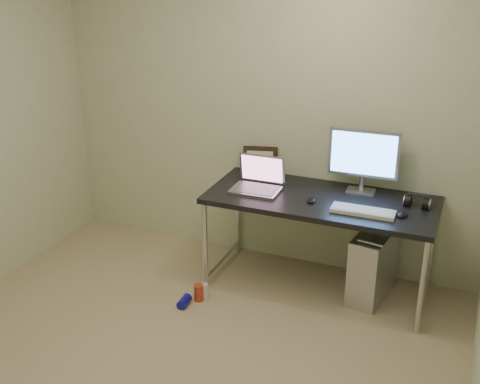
# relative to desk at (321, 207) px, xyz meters

# --- Properties ---
(floor) EXTENTS (3.50, 3.50, 0.00)m
(floor) POSITION_rel_desk_xyz_m (-0.58, -1.38, -0.67)
(floor) COLOR tan
(floor) RESTS_ON ground
(wall_back) EXTENTS (3.50, 0.02, 2.50)m
(wall_back) POSITION_rel_desk_xyz_m (-0.58, 0.37, 0.58)
(wall_back) COLOR beige
(wall_back) RESTS_ON ground
(desk) EXTENTS (1.67, 0.73, 0.75)m
(desk) POSITION_rel_desk_xyz_m (0.00, 0.00, 0.00)
(desk) COLOR black
(desk) RESTS_ON ground
(tower_computer) EXTENTS (0.30, 0.53, 0.56)m
(tower_computer) POSITION_rel_desk_xyz_m (0.41, 0.03, -0.41)
(tower_computer) COLOR silver
(tower_computer) RESTS_ON ground
(cable_a) EXTENTS (0.01, 0.16, 0.69)m
(cable_a) POSITION_rel_desk_xyz_m (0.36, 0.32, -0.27)
(cable_a) COLOR black
(cable_a) RESTS_ON ground
(cable_b) EXTENTS (0.02, 0.11, 0.71)m
(cable_b) POSITION_rel_desk_xyz_m (0.45, 0.30, -0.29)
(cable_b) COLOR black
(cable_b) RESTS_ON ground
(can_red) EXTENTS (0.09, 0.09, 0.13)m
(can_red) POSITION_rel_desk_xyz_m (-0.76, -0.53, -0.61)
(can_red) COLOR #B93B20
(can_red) RESTS_ON ground
(can_white) EXTENTS (0.08, 0.08, 0.11)m
(can_white) POSITION_rel_desk_xyz_m (-0.74, -0.48, -0.62)
(can_white) COLOR silver
(can_white) RESTS_ON ground
(can_blue) EXTENTS (0.08, 0.13, 0.07)m
(can_blue) POSITION_rel_desk_xyz_m (-0.83, -0.63, -0.64)
(can_blue) COLOR #1112AB
(can_blue) RESTS_ON ground
(laptop) EXTENTS (0.36, 0.30, 0.25)m
(laptop) POSITION_rel_desk_xyz_m (-0.49, -0.01, 0.13)
(laptop) COLOR #B0AFB6
(laptop) RESTS_ON desk
(monitor) EXTENTS (0.52, 0.16, 0.48)m
(monitor) POSITION_rel_desk_xyz_m (0.25, 0.22, 0.36)
(monitor) COLOR #B0AFB6
(monitor) RESTS_ON desk
(keyboard) EXTENTS (0.44, 0.15, 0.03)m
(keyboard) POSITION_rel_desk_xyz_m (0.34, -0.16, 0.09)
(keyboard) COLOR silver
(keyboard) RESTS_ON desk
(mouse_right) EXTENTS (0.08, 0.11, 0.03)m
(mouse_right) POSITION_rel_desk_xyz_m (0.60, -0.11, 0.09)
(mouse_right) COLOR black
(mouse_right) RESTS_ON desk
(mouse_left) EXTENTS (0.09, 0.12, 0.04)m
(mouse_left) POSITION_rel_desk_xyz_m (-0.05, -0.10, 0.09)
(mouse_left) COLOR black
(mouse_left) RESTS_ON desk
(headphones) EXTENTS (0.18, 0.11, 0.12)m
(headphones) POSITION_rel_desk_xyz_m (0.67, 0.10, 0.11)
(headphones) COLOR black
(headphones) RESTS_ON desk
(picture_frame) EXTENTS (0.29, 0.15, 0.22)m
(picture_frame) POSITION_rel_desk_xyz_m (-0.59, 0.31, 0.19)
(picture_frame) COLOR black
(picture_frame) RESTS_ON desk
(webcam) EXTENTS (0.04, 0.04, 0.12)m
(webcam) POSITION_rel_desk_xyz_m (-0.42, 0.26, 0.16)
(webcam) COLOR silver
(webcam) RESTS_ON desk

